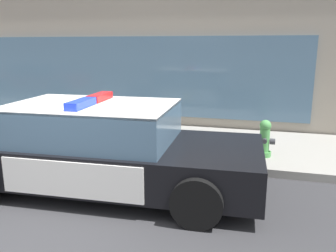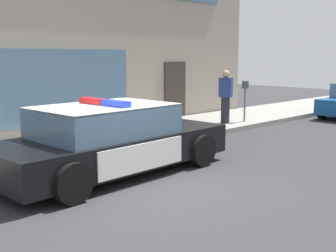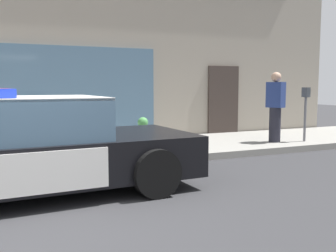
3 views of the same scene
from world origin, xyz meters
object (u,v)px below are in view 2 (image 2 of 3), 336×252
parking_meter (245,94)px  pedestrian_on_sidewalk (226,97)px  police_cruiser (110,140)px  fire_hydrant (145,124)px

parking_meter → pedestrian_on_sidewalk: bearing=164.0°
police_cruiser → pedestrian_on_sidewalk: pedestrian_on_sidewalk is taller
parking_meter → police_cruiser: bearing=-166.1°
parking_meter → fire_hydrant: bearing=177.1°
police_cruiser → fire_hydrant: police_cruiser is taller
fire_hydrant → police_cruiser: bearing=-143.5°
police_cruiser → parking_meter: (6.75, 1.68, 0.40)m
pedestrian_on_sidewalk → parking_meter: (0.75, -0.22, 0.07)m
police_cruiser → fire_hydrant: bearing=33.8°
fire_hydrant → pedestrian_on_sidewalk: size_ratio=0.42×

